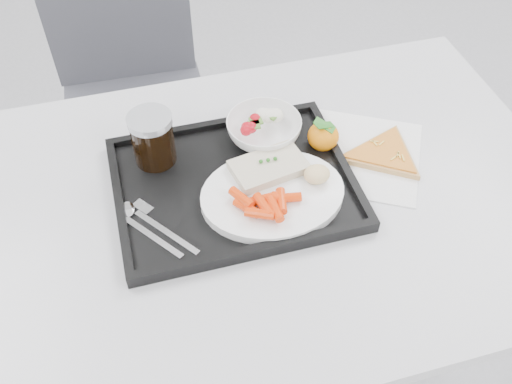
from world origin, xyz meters
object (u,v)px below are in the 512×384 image
at_px(dinner_plate, 273,195).
at_px(tangerine, 323,136).
at_px(tray, 234,185).
at_px(salad_bowl, 264,129).
at_px(table, 260,220).
at_px(chair, 130,77).
at_px(pizza_slice, 384,154).
at_px(cola_glass, 153,138).

height_order(dinner_plate, tangerine, tangerine).
bearing_deg(tray, salad_bowl, 49.26).
distance_m(table, chair, 0.77).
bearing_deg(tray, pizza_slice, -0.23).
height_order(chair, pizza_slice, chair).
bearing_deg(pizza_slice, dinner_plate, -167.42).
distance_m(table, cola_glass, 0.26).
distance_m(salad_bowl, tangerine, 0.12).
bearing_deg(tangerine, pizza_slice, -27.47).
xyz_separation_m(tray, dinner_plate, (0.06, -0.06, 0.02)).
height_order(table, dinner_plate, dinner_plate).
xyz_separation_m(cola_glass, tangerine, (0.33, -0.05, -0.04)).
relative_size(salad_bowl, tangerine, 1.81).
height_order(salad_bowl, cola_glass, cola_glass).
relative_size(table, pizza_slice, 5.37).
relative_size(tray, salad_bowl, 2.96).
bearing_deg(tray, chair, 101.87).
distance_m(chair, dinner_plate, 0.82).
bearing_deg(chair, tangerine, -61.59).
height_order(chair, cola_glass, chair).
height_order(cola_glass, tangerine, cola_glass).
xyz_separation_m(tray, pizza_slice, (0.31, -0.00, 0.00)).
distance_m(dinner_plate, cola_glass, 0.26).
height_order(salad_bowl, pizza_slice, salad_bowl).
bearing_deg(cola_glass, tray, -38.10).
xyz_separation_m(tray, tangerine, (0.20, 0.06, 0.03)).
bearing_deg(chair, table, -75.58).
height_order(tray, salad_bowl, salad_bowl).
relative_size(table, chair, 1.29).
relative_size(salad_bowl, pizza_slice, 0.68).
bearing_deg(table, tray, 138.05).
bearing_deg(dinner_plate, tangerine, 39.02).
relative_size(tray, cola_glass, 4.17).
xyz_separation_m(dinner_plate, pizza_slice, (0.25, 0.06, -0.01)).
bearing_deg(tangerine, chair, 118.41).
distance_m(chair, pizza_slice, 0.87).
height_order(tray, tangerine, tangerine).
height_order(tray, dinner_plate, dinner_plate).
distance_m(cola_glass, tangerine, 0.34).
distance_m(table, salad_bowl, 0.18).
relative_size(table, salad_bowl, 7.89).
xyz_separation_m(chair, tray, (0.15, -0.70, 0.22)).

